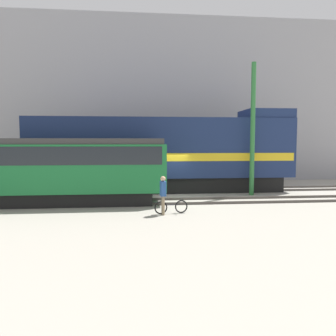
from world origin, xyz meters
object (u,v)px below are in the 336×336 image
at_px(freight_locomotive, 164,153).
at_px(utility_pole_left, 253,130).
at_px(bicycle, 171,207).
at_px(streetcar, 51,167).
at_px(person, 163,191).

distance_m(freight_locomotive, utility_pole_left, 5.85).
distance_m(bicycle, utility_pole_left, 8.23).
xyz_separation_m(streetcar, person, (5.58, -2.98, -0.91)).
relative_size(freight_locomotive, person, 9.76).
height_order(streetcar, person, streetcar).
xyz_separation_m(freight_locomotive, utility_pole_left, (5.26, -2.07, 1.50)).
bearing_deg(streetcar, freight_locomotive, 33.62).
bearing_deg(person, streetcar, 151.92).
distance_m(streetcar, bicycle, 6.78).
xyz_separation_m(freight_locomotive, streetcar, (-6.23, -4.14, -0.56)).
bearing_deg(utility_pole_left, streetcar, -169.77).
bearing_deg(person, freight_locomotive, 84.74).
distance_m(freight_locomotive, bicycle, 7.26).
bearing_deg(person, utility_pole_left, 40.50).
relative_size(person, utility_pole_left, 0.22).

